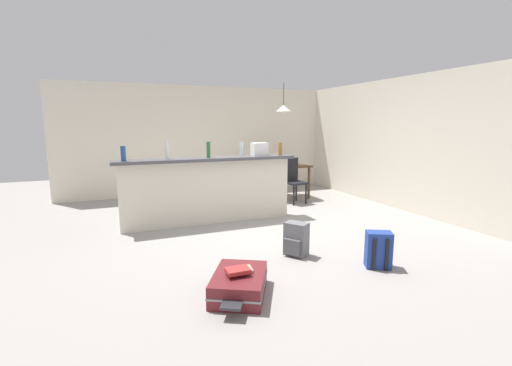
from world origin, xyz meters
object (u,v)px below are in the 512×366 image
object	(u,v)px
bottle_blue	(123,154)
bottle_clear	(241,149)
dining_table	(282,169)
backpack_blue	(378,250)
dining_chair_far_side	(273,172)
pendant_lamp	(284,108)
backpack_grey	(296,240)
book_stack	(239,270)
bottle_green	(208,150)
dining_chair_near_partition	(293,178)
bottle_amber	(280,149)
suitcase_flat_maroon	(239,284)
grocery_bag	(259,149)
bottle_white	(167,150)

from	to	relation	value
bottle_blue	bottle_clear	distance (m)	1.89
dining_table	backpack_blue	distance (m)	3.96
dining_chair_far_side	pendant_lamp	bearing A→B (deg)	-87.27
bottle_clear	dining_table	world-z (taller)	bottle_clear
bottle_clear	backpack_grey	size ratio (longest dim) A/B	0.58
pendant_lamp	book_stack	distance (m)	4.97
bottle_blue	bottle_green	world-z (taller)	bottle_green
dining_chair_near_partition	bottle_blue	bearing A→B (deg)	-164.82
dining_chair_far_side	bottle_amber	bearing A→B (deg)	-111.70
bottle_blue	suitcase_flat_maroon	distance (m)	2.86
bottle_green	dining_chair_near_partition	size ratio (longest dim) A/B	0.28
bottle_blue	book_stack	size ratio (longest dim) A/B	0.78
bottle_amber	grocery_bag	distance (m)	0.37
backpack_blue	backpack_grey	size ratio (longest dim) A/B	1.00
backpack_blue	bottle_blue	bearing A→B (deg)	136.62
dining_chair_far_side	backpack_blue	bearing A→B (deg)	-99.39
dining_chair_far_side	backpack_grey	bearing A→B (deg)	-110.92
grocery_bag	pendant_lamp	bearing A→B (deg)	50.11
bottle_white	bottle_amber	bearing A→B (deg)	-1.97
bottle_green	grocery_bag	size ratio (longest dim) A/B	1.00
bottle_blue	grocery_bag	world-z (taller)	bottle_blue
book_stack	bottle_amber	bearing A→B (deg)	56.41
pendant_lamp	suitcase_flat_maroon	distance (m)	5.02
bottle_white	dining_chair_near_partition	size ratio (longest dim) A/B	0.30
bottle_amber	grocery_bag	world-z (taller)	same
bottle_white	suitcase_flat_maroon	distance (m)	2.82
bottle_white	bottle_amber	xyz separation A→B (m)	(1.93, -0.07, -0.03)
bottle_blue	pendant_lamp	world-z (taller)	pendant_lamp
bottle_blue	dining_chair_far_side	distance (m)	3.92
backpack_blue	suitcase_flat_maroon	bearing A→B (deg)	-179.09
dining_chair_far_side	book_stack	size ratio (longest dim) A/B	3.23
bottle_green	suitcase_flat_maroon	size ratio (longest dim) A/B	0.29
grocery_bag	dining_table	world-z (taller)	grocery_bag
bottle_clear	book_stack	world-z (taller)	bottle_clear
bottle_amber	dining_chair_near_partition	xyz separation A→B (m)	(0.74, 0.88, -0.68)
dining_table	book_stack	xyz separation A→B (m)	(-2.41, -3.90, -0.39)
bottle_blue	suitcase_flat_maroon	size ratio (longest dim) A/B	0.25
pendant_lamp	dining_table	bearing A→B (deg)	-128.17
bottle_blue	bottle_white	distance (m)	0.65
bottle_green	dining_table	bearing A→B (deg)	34.65
bottle_blue	dining_chair_near_partition	bearing A→B (deg)	15.18
dining_table	pendant_lamp	size ratio (longest dim) A/B	1.69
bottle_amber	grocery_bag	bearing A→B (deg)	168.08
backpack_grey	backpack_blue	bearing A→B (deg)	-44.42
bottle_green	bottle_clear	xyz separation A→B (m)	(0.60, 0.11, -0.01)
dining_chair_far_side	dining_chair_near_partition	bearing A→B (deg)	-91.77
backpack_blue	pendant_lamp	bearing A→B (deg)	79.19
bottle_blue	grocery_bag	size ratio (longest dim) A/B	0.86
dining_chair_near_partition	suitcase_flat_maroon	xyz separation A→B (m)	(-2.40, -3.38, -0.41)
pendant_lamp	bottle_white	bearing A→B (deg)	-152.91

